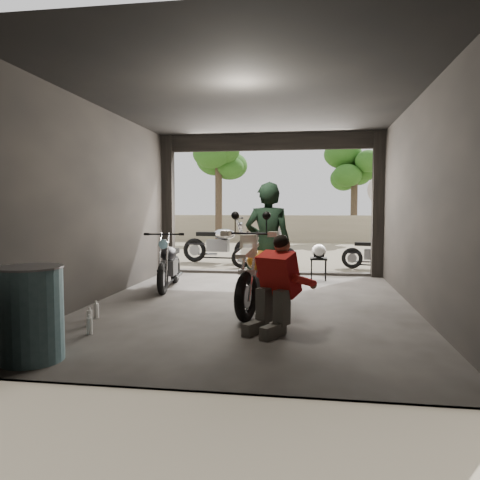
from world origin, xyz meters
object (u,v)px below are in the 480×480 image
(left_bike, at_px, (169,260))
(sign_post, at_px, (383,205))
(oil_drum, at_px, (31,315))
(outside_bike_c, at_px, (376,250))
(mechanic, at_px, (273,286))
(outside_bike_a, at_px, (220,240))
(main_bike, at_px, (262,270))
(outside_bike_b, at_px, (264,248))
(helmet, at_px, (319,251))
(rider, at_px, (268,246))
(stool, at_px, (319,261))

(left_bike, xyz_separation_m, sign_post, (4.45, 3.79, 1.07))
(oil_drum, height_order, sign_post, sign_post)
(outside_bike_c, relative_size, sign_post, 0.62)
(mechanic, relative_size, sign_post, 0.49)
(outside_bike_a, distance_m, oil_drum, 8.59)
(main_bike, xyz_separation_m, outside_bike_c, (2.33, 5.11, -0.12))
(outside_bike_b, xyz_separation_m, helmet, (1.35, -1.97, 0.13))
(outside_bike_b, bearing_deg, mechanic, 169.10)
(sign_post, bearing_deg, helmet, -104.36)
(outside_bike_b, height_order, mechanic, mechanic)
(left_bike, bearing_deg, outside_bike_c, 32.29)
(helmet, distance_m, sign_post, 3.04)
(left_bike, xyz_separation_m, helmet, (2.82, 1.43, 0.09))
(rider, height_order, mechanic, rider)
(outside_bike_c, distance_m, helmet, 2.50)
(sign_post, bearing_deg, main_bike, -94.60)
(oil_drum, bearing_deg, rider, 53.80)
(main_bike, relative_size, mechanic, 1.59)
(left_bike, distance_m, mechanic, 3.59)
(mechanic, xyz_separation_m, stool, (0.62, 4.27, -0.17))
(outside_bike_c, xyz_separation_m, mechanic, (-2.07, -6.30, 0.08))
(main_bike, bearing_deg, oil_drum, -116.13)
(outside_bike_a, bearing_deg, outside_bike_c, -96.19)
(rider, bearing_deg, oil_drum, 56.07)
(mechanic, bearing_deg, outside_bike_c, 100.26)
(outside_bike_b, xyz_separation_m, sign_post, (2.98, 0.40, 1.11))
(main_bike, bearing_deg, outside_bike_b, 106.71)
(mechanic, bearing_deg, stool, 110.21)
(rider, bearing_deg, sign_post, -112.90)
(stool, bearing_deg, outside_bike_b, 124.53)
(outside_bike_b, relative_size, outside_bike_c, 1.00)
(rider, bearing_deg, outside_bike_c, -112.62)
(left_bike, height_order, stool, left_bike)
(outside_bike_b, xyz_separation_m, stool, (1.35, -1.96, -0.08))
(outside_bike_c, height_order, mechanic, mechanic)
(oil_drum, bearing_deg, left_bike, 88.74)
(outside_bike_a, bearing_deg, oil_drum, -176.22)
(rider, bearing_deg, outside_bike_a, -69.53)
(left_bike, distance_m, stool, 3.17)
(rider, distance_m, sign_post, 5.79)
(main_bike, height_order, outside_bike_a, outside_bike_a)
(outside_bike_a, height_order, outside_bike_b, outside_bike_a)
(main_bike, relative_size, stool, 3.77)
(sign_post, bearing_deg, mechanic, -88.51)
(outside_bike_a, bearing_deg, stool, -131.51)
(outside_bike_c, distance_m, mechanic, 6.63)
(mechanic, height_order, stool, mechanic)
(helmet, bearing_deg, outside_bike_b, 130.53)
(rider, relative_size, sign_post, 0.81)
(outside_bike_c, xyz_separation_m, oil_drum, (-4.36, -7.74, -0.02))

